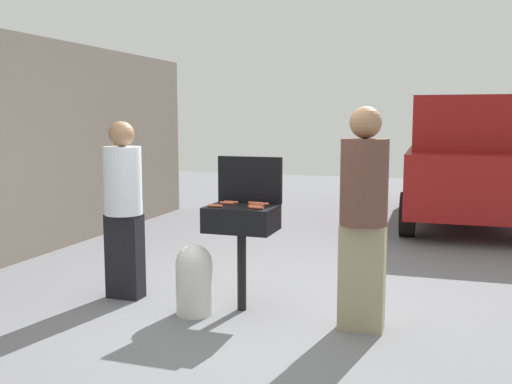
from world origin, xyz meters
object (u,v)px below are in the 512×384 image
object	(u,v)px
hot_dog_1	(255,207)
hot_dog_7	(255,203)
propane_tank	(194,278)
bbq_grill	(242,222)
hot_dog_5	(256,208)
person_left	(123,203)
hot_dog_3	(231,202)
hot_dog_2	(261,204)
hot_dog_4	(257,205)
parked_minivan	(471,160)
hot_dog_6	(215,206)
hot_dog_0	(227,203)
person_right	(363,211)

from	to	relation	value
hot_dog_1	hot_dog_7	world-z (taller)	same
propane_tank	bbq_grill	bearing A→B (deg)	33.26
hot_dog_5	hot_dog_7	bearing A→B (deg)	110.77
bbq_grill	person_left	size ratio (longest dim) A/B	0.56
hot_dog_3	propane_tank	distance (m)	0.75
hot_dog_3	propane_tank	world-z (taller)	hot_dog_3
hot_dog_2	hot_dog_7	size ratio (longest dim) A/B	1.00
hot_dog_4	parked_minivan	bearing A→B (deg)	70.48
hot_dog_3	hot_dog_4	size ratio (longest dim) A/B	1.00
hot_dog_4	hot_dog_6	xyz separation A→B (m)	(-0.32, -0.17, 0.00)
bbq_grill	hot_dog_4	bearing A→B (deg)	13.15
hot_dog_6	propane_tank	bearing A→B (deg)	-149.90
hot_dog_4	person_left	bearing A→B (deg)	-178.29
bbq_grill	parked_minivan	xyz separation A→B (m)	(2.01, 5.33, 0.23)
hot_dog_0	hot_dog_5	size ratio (longest dim) A/B	1.00
hot_dog_1	hot_dog_2	world-z (taller)	same
bbq_grill	hot_dog_2	xyz separation A→B (m)	(0.15, 0.10, 0.16)
hot_dog_4	hot_dog_3	bearing A→B (deg)	164.54
person_right	parked_minivan	bearing A→B (deg)	-95.18
hot_dog_1	parked_minivan	xyz separation A→B (m)	(1.86, 5.40, 0.07)
hot_dog_4	parked_minivan	distance (m)	5.62
hot_dog_6	propane_tank	size ratio (longest dim) A/B	0.21
bbq_grill	hot_dog_5	world-z (taller)	hot_dog_5
hot_dog_5	hot_dog_7	distance (m)	0.26
hot_dog_3	hot_dog_0	bearing A→B (deg)	-104.88
hot_dog_4	hot_dog_6	distance (m)	0.37
hot_dog_2	hot_dog_5	size ratio (longest dim) A/B	1.00
hot_dog_5	parked_minivan	world-z (taller)	parked_minivan
hot_dog_1	propane_tank	distance (m)	0.82
hot_dog_2	hot_dog_3	xyz separation A→B (m)	(-0.29, 0.01, 0.00)
bbq_grill	person_right	bearing A→B (deg)	-7.57
hot_dog_7	parked_minivan	world-z (taller)	parked_minivan
hot_dog_3	person_right	xyz separation A→B (m)	(1.22, -0.25, 0.02)
hot_dog_1	propane_tank	world-z (taller)	hot_dog_1
bbq_grill	hot_dog_6	distance (m)	0.28
hot_dog_7	parked_minivan	bearing A→B (deg)	69.65
hot_dog_4	parked_minivan	world-z (taller)	parked_minivan
person_left	hot_dog_3	bearing A→B (deg)	-7.16
bbq_grill	propane_tank	xyz separation A→B (m)	(-0.36, -0.23, -0.47)
hot_dog_1	hot_dog_2	xyz separation A→B (m)	(0.00, 0.17, 0.00)
propane_tank	person_left	world-z (taller)	person_left
hot_dog_3	hot_dog_4	bearing A→B (deg)	-15.46
hot_dog_0	hot_dog_4	world-z (taller)	same
hot_dog_2	propane_tank	distance (m)	0.87
hot_dog_4	hot_dog_5	bearing A→B (deg)	-73.97
hot_dog_2	hot_dog_3	distance (m)	0.29
hot_dog_1	bbq_grill	bearing A→B (deg)	155.79
bbq_grill	hot_dog_2	world-z (taller)	hot_dog_2
hot_dog_0	hot_dog_6	bearing A→B (deg)	-101.33
parked_minivan	hot_dog_0	bearing A→B (deg)	66.03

